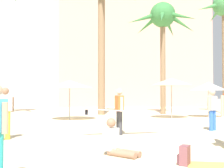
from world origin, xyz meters
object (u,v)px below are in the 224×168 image
at_px(cafe_umbrella_5, 208,86).
at_px(person_mid_left, 212,108).
at_px(cafe_umbrella_2, 171,82).
at_px(person_far_left, 120,110).
at_px(backpack, 184,156).
at_px(person_mid_right, 5,111).
at_px(cafe_umbrella_3, 70,84).
at_px(person_far_right, 116,142).
at_px(palm_tree_right, 163,22).
at_px(palm_tree_center, 224,13).

bearing_deg(cafe_umbrella_5, person_mid_left, -114.92).
bearing_deg(cafe_umbrella_2, person_far_left, -123.80).
xyz_separation_m(backpack, person_mid_right, (-4.57, 4.08, 0.75)).
height_order(cafe_umbrella_3, person_far_right, cafe_umbrella_3).
distance_m(person_far_left, person_mid_left, 4.04).
xyz_separation_m(palm_tree_right, person_mid_right, (-8.80, -10.31, -5.74)).
relative_size(palm_tree_center, cafe_umbrella_5, 4.03).
bearing_deg(cafe_umbrella_3, person_far_left, -73.43).
xyz_separation_m(cafe_umbrella_3, backpack, (2.46, -10.72, -1.82)).
distance_m(person_far_left, person_mid_right, 3.97).
relative_size(cafe_umbrella_3, person_far_left, 0.86).
bearing_deg(palm_tree_center, person_mid_left, -121.72).
distance_m(cafe_umbrella_3, backpack, 11.15).
relative_size(palm_tree_center, cafe_umbrella_2, 3.66).
distance_m(cafe_umbrella_5, person_far_right, 12.60).
height_order(person_far_left, person_mid_right, person_mid_right).
distance_m(palm_tree_right, backpack, 16.34).
bearing_deg(cafe_umbrella_2, backpack, -108.25).
distance_m(palm_tree_center, palm_tree_right, 4.75).
distance_m(cafe_umbrella_5, person_mid_left, 6.64).
bearing_deg(palm_tree_right, person_mid_left, -95.52).
relative_size(palm_tree_right, person_far_right, 8.80).
height_order(backpack, person_mid_right, person_mid_right).
xyz_separation_m(cafe_umbrella_3, cafe_umbrella_5, (8.57, 0.51, -0.08)).
bearing_deg(cafe_umbrella_2, cafe_umbrella_5, 7.91).
relative_size(person_far_left, person_far_right, 3.39).
relative_size(cafe_umbrella_2, cafe_umbrella_5, 1.10).
bearing_deg(backpack, person_mid_right, -5.51).
bearing_deg(person_mid_left, palm_tree_center, -63.17).
relative_size(cafe_umbrella_2, person_far_left, 0.78).
xyz_separation_m(person_far_right, person_mid_right, (-3.27, 2.90, 0.63)).
bearing_deg(person_mid_right, person_mid_left, -116.33).
relative_size(palm_tree_right, person_mid_right, 4.69).
height_order(palm_tree_center, palm_tree_right, palm_tree_center).
bearing_deg(palm_tree_center, cafe_umbrella_3, -162.58).
bearing_deg(person_mid_left, person_far_left, 68.62).
height_order(cafe_umbrella_2, cafe_umbrella_3, cafe_umbrella_2).
height_order(palm_tree_right, person_mid_right, palm_tree_right).
bearing_deg(cafe_umbrella_3, cafe_umbrella_2, 1.56).
xyz_separation_m(cafe_umbrella_2, cafe_umbrella_3, (-6.05, -0.16, -0.18)).
xyz_separation_m(person_far_right, person_mid_left, (4.65, 4.11, 0.60)).
bearing_deg(backpack, person_mid_left, -86.06).
height_order(backpack, person_far_left, person_far_left).
bearing_deg(cafe_umbrella_3, backpack, -77.08).
xyz_separation_m(cafe_umbrella_2, person_far_right, (-4.89, -9.71, -1.88)).
relative_size(palm_tree_center, person_far_left, 2.86).
relative_size(person_far_right, person_mid_right, 0.53).
distance_m(backpack, person_far_right, 1.76).
bearing_deg(person_mid_left, cafe_umbrella_2, -33.96).
xyz_separation_m(backpack, person_far_right, (-1.30, 1.18, 0.12)).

